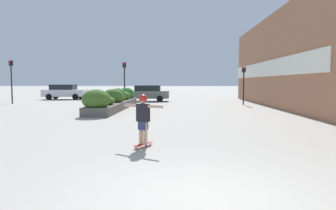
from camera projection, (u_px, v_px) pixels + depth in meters
The scene contains 11 objects.
ground_plane at pixel (203, 198), 4.84m from camera, with size 300.00×300.00×0.00m, color #ADA89E.
building_wall_right at pixel (298, 56), 18.03m from camera, with size 0.67×32.72×6.95m.
planter_box at pixel (114, 101), 20.89m from camera, with size 1.62×10.78×1.49m.
skateboard at pixel (143, 145), 8.59m from camera, with size 0.51×0.71×0.10m.
skateboarder at pixel (143, 114), 8.52m from camera, with size 1.19×0.73×1.42m.
car_leftmost at pixel (65, 92), 32.81m from camera, with size 4.63×1.95×1.63m.
car_center_left at pixel (305, 93), 32.51m from camera, with size 4.11×2.06×1.41m.
car_center_right at pixel (147, 93), 29.53m from camera, with size 4.51×1.93×1.57m.
traffic_light_left at pixel (124, 76), 25.79m from camera, with size 0.28×0.30×3.58m.
traffic_light_right at pixel (244, 79), 25.01m from camera, with size 0.28×0.30×3.15m.
traffic_light_far_left at pixel (11, 75), 25.83m from camera, with size 0.28×0.30×3.75m.
Camera 1 is at (-0.40, -4.73, 1.86)m, focal length 32.00 mm.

